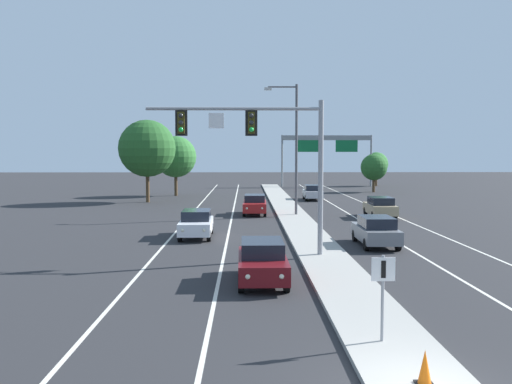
{
  "coord_description": "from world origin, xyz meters",
  "views": [
    {
      "loc": [
        -3.67,
        -10.78,
        4.92
      ],
      "look_at": [
        -3.2,
        13.48,
        3.2
      ],
      "focal_mm": 38.92,
      "sensor_mm": 36.0,
      "label": 1
    }
  ],
  "objects_px": {
    "median_sign_post": "(383,285)",
    "car_receding_grey": "(376,231)",
    "tree_far_left_b": "(176,157)",
    "car_oncoming_red": "(255,204)",
    "overhead_signal_mast": "(264,143)",
    "street_lamp_median": "(294,141)",
    "highway_sign_gantry": "(327,144)",
    "traffic_cone_median_nose": "(425,368)",
    "car_receding_tan": "(380,207)",
    "car_receding_silver": "(313,192)",
    "tree_far_right_a": "(374,167)",
    "tree_far_left_c": "(147,148)",
    "car_oncoming_white": "(196,223)",
    "car_oncoming_darkred": "(262,261)",
    "tree_far_right_c": "(376,164)"
  },
  "relations": [
    {
      "from": "car_oncoming_white",
      "to": "highway_sign_gantry",
      "type": "xyz_separation_m",
      "value": [
        14.73,
        48.45,
        5.34
      ]
    },
    {
      "from": "tree_far_left_c",
      "to": "tree_far_right_c",
      "type": "distance_m",
      "value": 39.6
    },
    {
      "from": "street_lamp_median",
      "to": "tree_far_left_b",
      "type": "height_order",
      "value": "street_lamp_median"
    },
    {
      "from": "car_oncoming_white",
      "to": "median_sign_post",
      "type": "bearing_deg",
      "value": -71.07
    },
    {
      "from": "median_sign_post",
      "to": "car_receding_grey",
      "type": "height_order",
      "value": "median_sign_post"
    },
    {
      "from": "median_sign_post",
      "to": "car_receding_tan",
      "type": "relative_size",
      "value": 0.49
    },
    {
      "from": "tree_far_right_c",
      "to": "car_oncoming_red",
      "type": "bearing_deg",
      "value": -116.26
    },
    {
      "from": "median_sign_post",
      "to": "car_oncoming_darkred",
      "type": "relative_size",
      "value": 0.49
    },
    {
      "from": "street_lamp_median",
      "to": "tree_far_left_b",
      "type": "xyz_separation_m",
      "value": [
        -11.67,
        20.78,
        -1.33
      ]
    },
    {
      "from": "median_sign_post",
      "to": "overhead_signal_mast",
      "type": "bearing_deg",
      "value": 102.16
    },
    {
      "from": "overhead_signal_mast",
      "to": "car_oncoming_darkred",
      "type": "xyz_separation_m",
      "value": [
        -0.22,
        -4.95,
        -4.55
      ]
    },
    {
      "from": "car_receding_silver",
      "to": "tree_far_right_c",
      "type": "height_order",
      "value": "tree_far_right_c"
    },
    {
      "from": "street_lamp_median",
      "to": "car_receding_silver",
      "type": "distance_m",
      "value": 15.9
    },
    {
      "from": "street_lamp_median",
      "to": "highway_sign_gantry",
      "type": "bearing_deg",
      "value": 77.84
    },
    {
      "from": "street_lamp_median",
      "to": "tree_far_left_c",
      "type": "distance_m",
      "value": 18.32
    },
    {
      "from": "overhead_signal_mast",
      "to": "car_oncoming_white",
      "type": "relative_size",
      "value": 1.83
    },
    {
      "from": "traffic_cone_median_nose",
      "to": "highway_sign_gantry",
      "type": "distance_m",
      "value": 70.27
    },
    {
      "from": "street_lamp_median",
      "to": "highway_sign_gantry",
      "type": "distance_m",
      "value": 38.69
    },
    {
      "from": "median_sign_post",
      "to": "car_oncoming_white",
      "type": "height_order",
      "value": "median_sign_post"
    },
    {
      "from": "car_oncoming_darkred",
      "to": "tree_far_left_c",
      "type": "distance_m",
      "value": 36.22
    },
    {
      "from": "street_lamp_median",
      "to": "highway_sign_gantry",
      "type": "height_order",
      "value": "street_lamp_median"
    },
    {
      "from": "highway_sign_gantry",
      "to": "tree_far_left_b",
      "type": "xyz_separation_m",
      "value": [
        -19.82,
        -17.04,
        -1.7
      ]
    },
    {
      "from": "car_oncoming_darkred",
      "to": "overhead_signal_mast",
      "type": "bearing_deg",
      "value": 87.42
    },
    {
      "from": "median_sign_post",
      "to": "car_oncoming_red",
      "type": "height_order",
      "value": "median_sign_post"
    },
    {
      "from": "tree_far_right_a",
      "to": "tree_far_left_b",
      "type": "bearing_deg",
      "value": -167.01
    },
    {
      "from": "car_receding_silver",
      "to": "traffic_cone_median_nose",
      "type": "relative_size",
      "value": 6.09
    },
    {
      "from": "overhead_signal_mast",
      "to": "car_receding_grey",
      "type": "relative_size",
      "value": 1.83
    },
    {
      "from": "traffic_cone_median_nose",
      "to": "car_oncoming_red",
      "type": "bearing_deg",
      "value": 95.08
    },
    {
      "from": "car_receding_grey",
      "to": "highway_sign_gantry",
      "type": "height_order",
      "value": "highway_sign_gantry"
    },
    {
      "from": "traffic_cone_median_nose",
      "to": "tree_far_right_a",
      "type": "distance_m",
      "value": 59.44
    },
    {
      "from": "car_receding_grey",
      "to": "traffic_cone_median_nose",
      "type": "xyz_separation_m",
      "value": [
        -3.21,
        -17.87,
        -0.31
      ]
    },
    {
      "from": "median_sign_post",
      "to": "highway_sign_gantry",
      "type": "height_order",
      "value": "highway_sign_gantry"
    },
    {
      "from": "overhead_signal_mast",
      "to": "car_receding_silver",
      "type": "height_order",
      "value": "overhead_signal_mast"
    },
    {
      "from": "car_receding_silver",
      "to": "tree_far_right_a",
      "type": "xyz_separation_m",
      "value": [
        9.08,
        11.59,
        2.29
      ]
    },
    {
      "from": "tree_far_left_b",
      "to": "car_oncoming_red",
      "type": "bearing_deg",
      "value": -66.02
    },
    {
      "from": "traffic_cone_median_nose",
      "to": "tree_far_left_b",
      "type": "bearing_deg",
      "value": 102.49
    },
    {
      "from": "median_sign_post",
      "to": "car_receding_grey",
      "type": "xyz_separation_m",
      "value": [
        3.42,
        15.2,
        -0.77
      ]
    },
    {
      "from": "car_oncoming_white",
      "to": "car_receding_tan",
      "type": "xyz_separation_m",
      "value": [
        13.11,
        9.6,
        0.0
      ]
    },
    {
      "from": "car_oncoming_darkred",
      "to": "car_receding_silver",
      "type": "xyz_separation_m",
      "value": [
        6.39,
        36.7,
        0.0
      ]
    },
    {
      "from": "car_oncoming_white",
      "to": "car_receding_silver",
      "type": "distance_m",
      "value": 27.23
    },
    {
      "from": "tree_far_right_a",
      "to": "car_receding_grey",
      "type": "bearing_deg",
      "value": -102.93
    },
    {
      "from": "car_oncoming_red",
      "to": "tree_far_left_c",
      "type": "distance_m",
      "value": 16.0
    },
    {
      "from": "tree_far_right_c",
      "to": "tree_far_right_a",
      "type": "bearing_deg",
      "value": -104.6
    },
    {
      "from": "car_receding_grey",
      "to": "car_receding_tan",
      "type": "height_order",
      "value": "same"
    },
    {
      "from": "median_sign_post",
      "to": "car_oncoming_white",
      "type": "xyz_separation_m",
      "value": [
        -6.32,
        18.44,
        -0.77
      ]
    },
    {
      "from": "overhead_signal_mast",
      "to": "highway_sign_gantry",
      "type": "bearing_deg",
      "value": 78.65
    },
    {
      "from": "street_lamp_median",
      "to": "tree_far_right_c",
      "type": "distance_m",
      "value": 42.26
    },
    {
      "from": "traffic_cone_median_nose",
      "to": "highway_sign_gantry",
      "type": "bearing_deg",
      "value": 83.29
    },
    {
      "from": "highway_sign_gantry",
      "to": "tree_far_right_a",
      "type": "height_order",
      "value": "highway_sign_gantry"
    },
    {
      "from": "overhead_signal_mast",
      "to": "car_receding_tan",
      "type": "bearing_deg",
      "value": 59.57
    }
  ]
}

